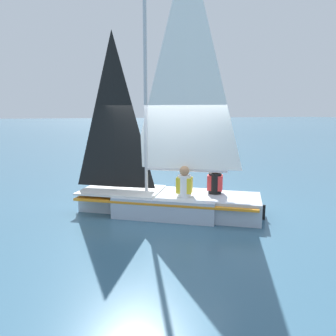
# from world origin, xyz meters

# --- Properties ---
(ground_plane) EXTENTS (260.00, 260.00, 0.00)m
(ground_plane) POSITION_xyz_m (0.00, 0.00, 0.00)
(ground_plane) COLOR #38607A
(sailboat_main) EXTENTS (4.18, 3.45, 6.02)m
(sailboat_main) POSITION_xyz_m (-0.01, 0.01, 0.83)
(sailboat_main) COLOR #B2BCCC
(sailboat_main) RESTS_ON ground_plane
(sailor_helm) EXTENTS (0.43, 0.42, 1.16)m
(sailor_helm) POSITION_xyz_m (-0.25, 0.37, 0.62)
(sailor_helm) COLOR black
(sailor_helm) RESTS_ON ground_plane
(sailor_crew) EXTENTS (0.43, 0.42, 1.16)m
(sailor_crew) POSITION_xyz_m (-1.02, 0.39, 0.63)
(sailor_crew) COLOR black
(sailor_crew) RESTS_ON ground_plane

